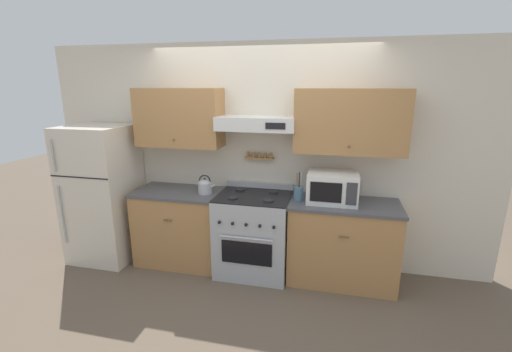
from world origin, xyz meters
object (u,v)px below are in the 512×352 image
(tea_kettle, at_px, (205,186))
(microwave, at_px, (332,188))
(utensil_crock, at_px, (298,193))
(stove_range, at_px, (254,234))
(refrigerator, at_px, (103,193))

(tea_kettle, height_order, microwave, microwave)
(microwave, height_order, utensil_crock, microwave)
(stove_range, height_order, tea_kettle, tea_kettle)
(utensil_crock, bearing_deg, refrigerator, -178.57)
(refrigerator, bearing_deg, utensil_crock, 1.43)
(refrigerator, relative_size, microwave, 3.16)
(stove_range, height_order, microwave, microwave)
(tea_kettle, xyz_separation_m, utensil_crock, (1.06, 0.00, -0.00))
(microwave, bearing_deg, utensil_crock, -177.09)
(stove_range, distance_m, utensil_crock, 0.71)
(tea_kettle, distance_m, microwave, 1.41)
(stove_range, xyz_separation_m, microwave, (0.84, 0.03, 0.59))
(refrigerator, distance_m, microwave, 2.72)
(microwave, bearing_deg, refrigerator, -178.38)
(tea_kettle, relative_size, utensil_crock, 0.71)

